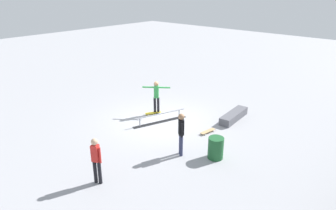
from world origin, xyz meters
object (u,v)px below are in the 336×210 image
object	(u,v)px
grind_rail	(160,118)
bystander_red_shirt	(96,158)
skate_ledge	(234,116)
skateboard_main	(153,113)
bystander_black_shirt	(181,132)
skater_main	(156,95)
loose_skateboard_natural	(208,131)
trash_bin	(216,148)

from	to	relation	value
grind_rail	bystander_red_shirt	world-z (taller)	bystander_red_shirt
skate_ledge	bystander_red_shirt	xyz separation A→B (m)	(7.41, -0.70, 0.74)
skate_ledge	bystander_red_shirt	distance (m)	7.48
skateboard_main	bystander_black_shirt	distance (m)	4.19
skater_main	bystander_red_shirt	xyz separation A→B (m)	(5.46, 2.57, -0.06)
grind_rail	loose_skateboard_natural	bearing A→B (deg)	123.40
bystander_black_shirt	trash_bin	world-z (taller)	bystander_black_shirt
grind_rail	skater_main	size ratio (longest dim) A/B	1.58
grind_rail	skateboard_main	distance (m)	1.02
grind_rail	bystander_red_shirt	xyz separation A→B (m)	(4.83, 1.74, 0.73)
loose_skateboard_natural	bystander_black_shirt	bearing A→B (deg)	-164.00
skateboard_main	trash_bin	size ratio (longest dim) A/B	0.95
skateboard_main	loose_skateboard_natural	xyz separation A→B (m)	(-0.12, 3.23, 0.00)
skater_main	loose_skateboard_natural	size ratio (longest dim) A/B	2.07
skateboard_main	skater_main	bearing A→B (deg)	3.82
bystander_red_shirt	skateboard_main	bearing A→B (deg)	92.93
bystander_black_shirt	skateboard_main	bearing A→B (deg)	11.19
skater_main	skateboard_main	world-z (taller)	skater_main
skater_main	loose_skateboard_natural	xyz separation A→B (m)	(0.05, 3.16, -0.91)
grind_rail	trash_bin	size ratio (longest dim) A/B	3.20
skate_ledge	skater_main	world-z (taller)	skater_main
bystander_black_shirt	trash_bin	size ratio (longest dim) A/B	2.03
skateboard_main	loose_skateboard_natural	distance (m)	3.24
skate_ledge	bystander_black_shirt	world-z (taller)	bystander_black_shirt
skate_ledge	loose_skateboard_natural	world-z (taller)	skate_ledge
skate_ledge	loose_skateboard_natural	xyz separation A→B (m)	(2.00, -0.11, -0.11)
skate_ledge	loose_skateboard_natural	distance (m)	2.01
skater_main	bystander_black_shirt	world-z (taller)	bystander_black_shirt
skater_main	trash_bin	world-z (taller)	skater_main
skateboard_main	loose_skateboard_natural	world-z (taller)	same
grind_rail	trash_bin	distance (m)	3.86
bystander_red_shirt	skater_main	bearing A→B (deg)	91.54
bystander_red_shirt	loose_skateboard_natural	xyz separation A→B (m)	(-5.41, 0.59, -0.85)
skate_ledge	loose_skateboard_natural	bearing A→B (deg)	-3.14
bystander_black_shirt	skate_ledge	bearing A→B (deg)	-45.59
grind_rail	skater_main	world-z (taller)	skater_main
skate_ledge	trash_bin	size ratio (longest dim) A/B	2.48
bystander_red_shirt	loose_skateboard_natural	size ratio (longest dim) A/B	1.99
grind_rail	trash_bin	bearing A→B (deg)	94.97
skate_ledge	grind_rail	bearing A→B (deg)	-43.33
skateboard_main	trash_bin	world-z (taller)	trash_bin
skateboard_main	bystander_red_shirt	bearing A→B (deg)	-125.04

